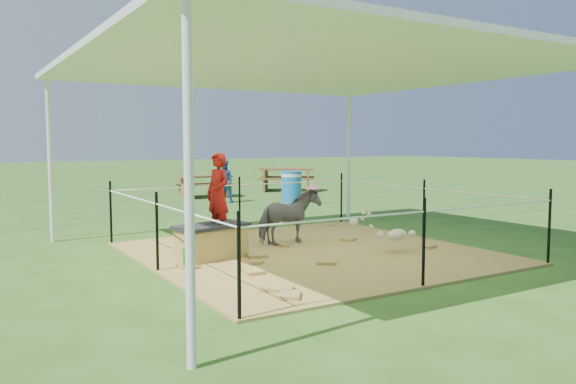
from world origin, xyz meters
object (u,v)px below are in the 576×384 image
distant_person (223,181)px  trash_barrel (292,187)px  straw_bale (212,243)px  woman (218,187)px  green_bottle (186,259)px  foal (397,233)px  picnic_table_near (205,186)px  pony (289,217)px  picnic_table_far (287,180)px

distant_person → trash_barrel: bearing=167.7°
straw_bale → woman: 0.77m
straw_bale → green_bottle: size_ratio=3.60×
foal → picnic_table_near: size_ratio=0.66×
straw_bale → picnic_table_near: bearing=67.5°
woman → green_bottle: (-0.65, -0.45, -0.84)m
pony → green_bottle: bearing=105.4°
foal → picnic_table_far: bearing=49.2°
trash_barrel → distant_person: bearing=148.7°
picnic_table_far → pony: bearing=-87.4°
green_bottle → trash_barrel: trash_barrel is taller
woman → pony: 1.50m
pony → picnic_table_far: 10.05m
trash_barrel → woman: bearing=-129.5°
woman → distant_person: woman is taller
foal → picnic_table_near: bearing=65.9°
pony → distant_person: 6.63m
woman → foal: bearing=53.5°
straw_bale → distant_person: 7.50m
straw_bale → foal: size_ratio=0.92×
woman → green_bottle: 1.16m
green_bottle → picnic_table_near: 9.73m
green_bottle → trash_barrel: 8.25m
woman → foal: woman is taller
straw_bale → woman: (0.10, 0.00, 0.77)m
foal → distant_person: (0.84, 7.71, 0.26)m
pony → picnic_table_far: bearing=-37.7°
picnic_table_far → woman: bearing=-92.4°
foal → distant_person: 7.76m
foal → picnic_table_near: picnic_table_near is taller
distant_person → picnic_table_far: bearing=-127.3°
straw_bale → picnic_table_far: (6.65, 8.96, 0.14)m
pony → foal: 1.68m
pony → trash_barrel: size_ratio=1.19×
woman → picnic_table_near: 9.09m
green_bottle → picnic_table_far: 11.85m
picnic_table_far → foal: bearing=-79.1°
picnic_table_near → distant_person: distant_person is taller
straw_bale → foal: foal is taller
straw_bale → picnic_table_far: 11.16m
pony → distant_person: distant_person is taller
green_bottle → pony: pony is taller
green_bottle → picnic_table_near: (4.03, 8.86, 0.16)m
foal → straw_bale: bearing=140.2°
woman → green_bottle: size_ratio=4.32×
woman → foal: size_ratio=1.11×
picnic_table_near → picnic_table_far: picnic_table_far is taller
straw_bale → distant_person: bearing=63.9°
woman → green_bottle: woman is taller
straw_bale → picnic_table_near: size_ratio=0.61×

